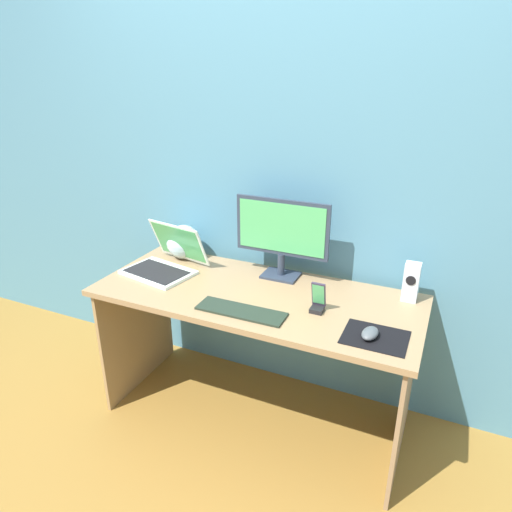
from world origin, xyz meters
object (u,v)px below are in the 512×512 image
(monitor, at_px, (282,234))
(laptop, at_px, (165,262))
(speaker_right, at_px, (411,282))
(mouse, at_px, (370,333))
(fishbowl, at_px, (184,242))
(keyboard_external, at_px, (241,311))
(phone_in_dock, at_px, (318,301))

(monitor, bearing_deg, laptop, -162.70)
(laptop, bearing_deg, monitor, 17.30)
(speaker_right, distance_m, mouse, 0.41)
(laptop, relative_size, mouse, 3.97)
(mouse, bearing_deg, fishbowl, 167.98)
(keyboard_external, relative_size, phone_in_dock, 2.88)
(laptop, height_order, mouse, laptop)
(laptop, xyz_separation_m, phone_in_dock, (0.85, -0.09, 0.00))
(mouse, xyz_separation_m, phone_in_dock, (-0.25, 0.12, 0.03))
(monitor, relative_size, speaker_right, 2.66)
(mouse, relative_size, phone_in_dock, 0.73)
(fishbowl, xyz_separation_m, phone_in_dock, (0.86, -0.28, -0.04))
(laptop, xyz_separation_m, fishbowl, (-0.01, 0.19, 0.04))
(mouse, distance_m, phone_in_dock, 0.28)
(laptop, bearing_deg, mouse, -10.71)
(keyboard_external, bearing_deg, laptop, 156.41)
(monitor, distance_m, phone_in_dock, 0.42)
(laptop, bearing_deg, speaker_right, 8.80)
(speaker_right, height_order, fishbowl, fishbowl)
(speaker_right, xyz_separation_m, fishbowl, (-1.20, 0.01, -0.00))
(keyboard_external, height_order, phone_in_dock, phone_in_dock)
(monitor, distance_m, speaker_right, 0.64)
(keyboard_external, bearing_deg, mouse, 1.91)
(monitor, height_order, speaker_right, monitor)
(laptop, xyz_separation_m, keyboard_external, (0.55, -0.23, -0.04))
(laptop, distance_m, phone_in_dock, 0.85)
(monitor, relative_size, mouse, 4.76)
(keyboard_external, xyz_separation_m, mouse, (0.55, 0.02, 0.02))
(monitor, xyz_separation_m, phone_in_dock, (0.27, -0.26, -0.18))
(monitor, bearing_deg, phone_in_dock, -43.95)
(speaker_right, xyz_separation_m, phone_in_dock, (-0.35, -0.27, -0.04))
(monitor, relative_size, fishbowl, 2.53)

